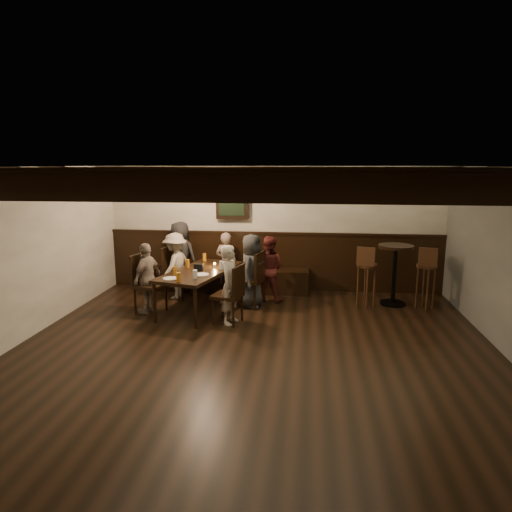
# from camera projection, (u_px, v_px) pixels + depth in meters

# --- Properties ---
(room) EXTENTS (7.00, 7.00, 7.00)m
(room) POSITION_uv_depth(u_px,v_px,m) (251.00, 246.00, 7.69)
(room) COLOR black
(room) RESTS_ON ground
(dining_table) EXTENTS (1.24, 1.97, 0.69)m
(dining_table) POSITION_uv_depth(u_px,v_px,m) (200.00, 273.00, 7.67)
(dining_table) COLOR black
(dining_table) RESTS_ON floor
(chair_left_near) EXTENTS (0.53, 0.53, 0.95)m
(chair_left_near) POSITION_uv_depth(u_px,v_px,m) (177.00, 283.00, 8.40)
(chair_left_near) COLOR black
(chair_left_near) RESTS_ON floor
(chair_left_far) EXTENTS (0.55, 0.55, 0.98)m
(chair_left_far) POSITION_uv_depth(u_px,v_px,m) (150.00, 295.00, 7.57)
(chair_left_far) COLOR black
(chair_left_far) RESTS_ON floor
(chair_right_near) EXTENTS (0.54, 0.54, 0.97)m
(chair_right_near) POSITION_uv_depth(u_px,v_px,m) (250.00, 290.00, 7.89)
(chair_right_near) COLOR black
(chair_right_near) RESTS_ON floor
(chair_right_far) EXTENTS (0.51, 0.51, 0.92)m
(chair_right_far) POSITION_uv_depth(u_px,v_px,m) (229.00, 305.00, 7.07)
(chair_right_far) COLOR black
(chair_right_far) RESTS_ON floor
(person_bench_left) EXTENTS (0.75, 0.58, 1.36)m
(person_bench_left) POSITION_uv_depth(u_px,v_px,m) (181.00, 257.00, 8.79)
(person_bench_left) COLOR black
(person_bench_left) RESTS_ON floor
(person_bench_centre) EXTENTS (0.49, 0.38, 1.18)m
(person_bench_centre) POSITION_uv_depth(u_px,v_px,m) (226.00, 263.00, 8.64)
(person_bench_centre) COLOR gray
(person_bench_centre) RESTS_ON floor
(person_bench_right) EXTENTS (0.67, 0.58, 1.19)m
(person_bench_right) POSITION_uv_depth(u_px,v_px,m) (269.00, 269.00, 8.18)
(person_bench_right) COLOR maroon
(person_bench_right) RESTS_ON floor
(person_left_near) EXTENTS (0.63, 0.87, 1.22)m
(person_left_near) POSITION_uv_depth(u_px,v_px,m) (175.00, 266.00, 8.34)
(person_left_near) COLOR #A89E8E
(person_left_near) RESTS_ON floor
(person_left_far) EXTENTS (0.45, 0.74, 1.18)m
(person_left_far) POSITION_uv_depth(u_px,v_px,m) (147.00, 278.00, 7.52)
(person_left_far) COLOR gray
(person_left_far) RESTS_ON floor
(person_right_near) EXTENTS (0.54, 0.70, 1.27)m
(person_right_near) POSITION_uv_depth(u_px,v_px,m) (252.00, 271.00, 7.82)
(person_right_near) COLOR #2B2C2E
(person_right_near) RESTS_ON floor
(person_right_far) EXTENTS (0.40, 0.51, 1.23)m
(person_right_far) POSITION_uv_depth(u_px,v_px,m) (230.00, 285.00, 6.99)
(person_right_far) COLOR #BDB0A0
(person_right_far) RESTS_ON floor
(pint_a) EXTENTS (0.07, 0.07, 0.14)m
(pint_a) POSITION_uv_depth(u_px,v_px,m) (204.00, 257.00, 8.38)
(pint_a) COLOR #BF7219
(pint_a) RESTS_ON dining_table
(pint_b) EXTENTS (0.07, 0.07, 0.14)m
(pint_b) POSITION_uv_depth(u_px,v_px,m) (230.00, 260.00, 8.15)
(pint_b) COLOR #BF7219
(pint_b) RESTS_ON dining_table
(pint_c) EXTENTS (0.07, 0.07, 0.14)m
(pint_c) POSITION_uv_depth(u_px,v_px,m) (187.00, 264.00, 7.84)
(pint_c) COLOR #BF7219
(pint_c) RESTS_ON dining_table
(pint_d) EXTENTS (0.07, 0.07, 0.14)m
(pint_d) POSITION_uv_depth(u_px,v_px,m) (222.00, 265.00, 7.72)
(pint_d) COLOR silver
(pint_d) RESTS_ON dining_table
(pint_e) EXTENTS (0.07, 0.07, 0.14)m
(pint_e) POSITION_uv_depth(u_px,v_px,m) (175.00, 271.00, 7.31)
(pint_e) COLOR #BF7219
(pint_e) RESTS_ON dining_table
(pint_f) EXTENTS (0.07, 0.07, 0.14)m
(pint_f) POSITION_uv_depth(u_px,v_px,m) (195.00, 274.00, 7.07)
(pint_f) COLOR silver
(pint_f) RESTS_ON dining_table
(pint_g) EXTENTS (0.07, 0.07, 0.14)m
(pint_g) POSITION_uv_depth(u_px,v_px,m) (178.00, 277.00, 6.89)
(pint_g) COLOR #BF7219
(pint_g) RESTS_ON dining_table
(plate_near) EXTENTS (0.24, 0.24, 0.01)m
(plate_near) POSITION_uv_depth(u_px,v_px,m) (171.00, 279.00, 7.06)
(plate_near) COLOR white
(plate_near) RESTS_ON dining_table
(plate_far) EXTENTS (0.24, 0.24, 0.01)m
(plate_far) POSITION_uv_depth(u_px,v_px,m) (202.00, 275.00, 7.32)
(plate_far) COLOR white
(plate_far) RESTS_ON dining_table
(condiment_caddy) EXTENTS (0.15, 0.10, 0.12)m
(condiment_caddy) POSITION_uv_depth(u_px,v_px,m) (199.00, 267.00, 7.60)
(condiment_caddy) COLOR black
(condiment_caddy) RESTS_ON dining_table
(candle) EXTENTS (0.05, 0.05, 0.05)m
(candle) POSITION_uv_depth(u_px,v_px,m) (215.00, 266.00, 7.88)
(candle) COLOR beige
(candle) RESTS_ON dining_table
(high_top_table) EXTENTS (0.60, 0.60, 1.06)m
(high_top_table) POSITION_uv_depth(u_px,v_px,m) (395.00, 266.00, 7.93)
(high_top_table) COLOR black
(high_top_table) RESTS_ON floor
(bar_stool_left) EXTENTS (0.37, 0.38, 1.08)m
(bar_stool_left) POSITION_uv_depth(u_px,v_px,m) (366.00, 284.00, 7.84)
(bar_stool_left) COLOR #3D2313
(bar_stool_left) RESTS_ON floor
(bar_stool_right) EXTENTS (0.35, 0.37, 1.08)m
(bar_stool_right) POSITION_uv_depth(u_px,v_px,m) (425.00, 285.00, 7.78)
(bar_stool_right) COLOR #3D2313
(bar_stool_right) RESTS_ON floor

